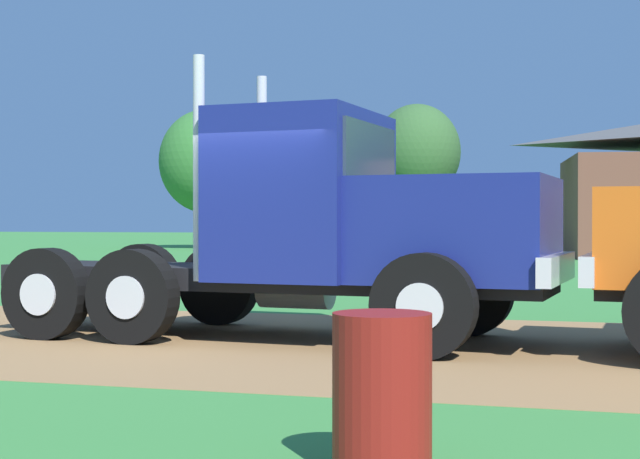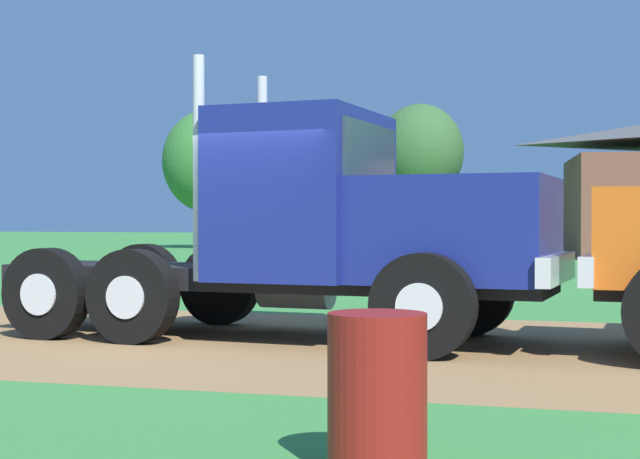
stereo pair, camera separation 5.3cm
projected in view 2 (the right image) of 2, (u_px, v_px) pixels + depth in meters
ground_plane at (245, 341)px, 11.85m from camera, size 200.00×200.00×0.00m
dirt_track at (245, 341)px, 11.85m from camera, size 120.00×6.77×0.01m
truck_foreground_white at (330, 232)px, 11.88m from camera, size 7.32×3.12×3.46m
steel_barrel at (377, 394)px, 5.58m from camera, size 0.58×0.58×0.95m
tree_left at (209, 161)px, 51.10m from camera, size 4.99×4.99×7.38m
tree_mid at (420, 153)px, 43.72m from camera, size 3.98×3.98×6.78m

